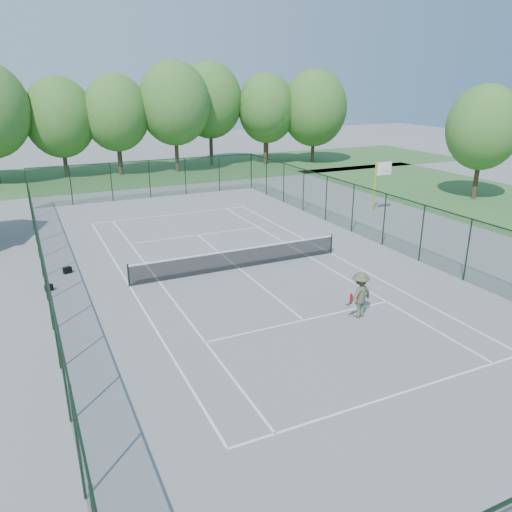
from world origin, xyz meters
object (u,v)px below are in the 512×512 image
object	(u,v)px
basketball_goal	(380,177)
tennis_player	(360,295)
tennis_net	(239,258)
sports_bag_a	(49,288)

from	to	relation	value
basketball_goal	tennis_player	bearing A→B (deg)	-130.66
tennis_net	sports_bag_a	size ratio (longest dim) A/B	31.03
basketball_goal	tennis_player	distance (m)	17.66
basketball_goal	tennis_player	xyz separation A→B (m)	(-11.45, -13.34, -1.63)
tennis_net	tennis_player	bearing A→B (deg)	-72.89
tennis_player	sports_bag_a	bearing A→B (deg)	143.69
basketball_goal	tennis_player	world-z (taller)	basketball_goal
tennis_net	basketball_goal	size ratio (longest dim) A/B	3.04
basketball_goal	sports_bag_a	xyz separation A→B (m)	(-22.49, -5.23, -2.43)
tennis_net	tennis_player	xyz separation A→B (m)	(2.16, -7.03, 0.36)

